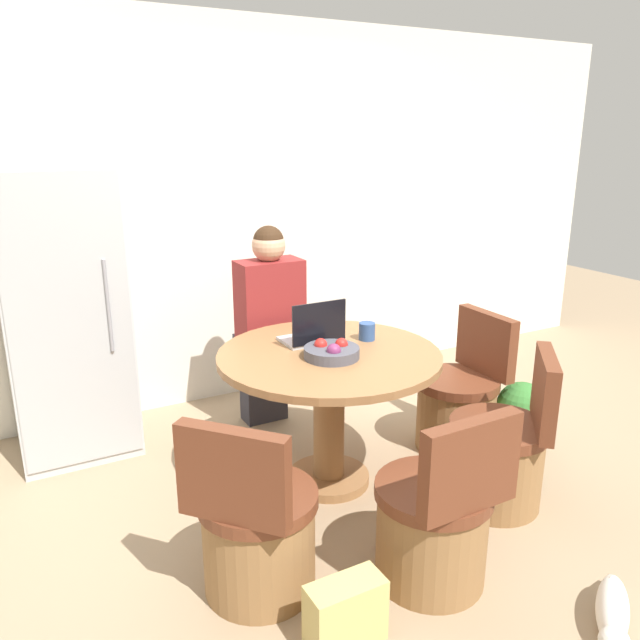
{
  "coord_description": "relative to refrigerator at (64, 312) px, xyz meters",
  "views": [
    {
      "loc": [
        -1.45,
        -2.49,
        1.86
      ],
      "look_at": [
        0.05,
        0.27,
        0.91
      ],
      "focal_mm": 35.0,
      "sensor_mm": 36.0,
      "label": 1
    }
  ],
  "objects": [
    {
      "name": "ground_plane",
      "position": [
        1.1,
        -1.26,
        -0.86
      ],
      "size": [
        12.0,
        12.0,
        0.0
      ],
      "primitive_type": "plane",
      "color": "#9E8466"
    },
    {
      "name": "refrigerator",
      "position": [
        0.0,
        0.0,
        0.0
      ],
      "size": [
        0.66,
        0.64,
        1.73
      ],
      "color": "silver",
      "rests_on": "ground_plane"
    },
    {
      "name": "person_seated",
      "position": [
        1.16,
        -0.28,
        -0.14
      ],
      "size": [
        0.4,
        0.37,
        1.32
      ],
      "rotation": [
        0.0,
        0.0,
        3.14
      ],
      "color": "#2D2D38",
      "rests_on": "ground_plane"
    },
    {
      "name": "chair_near_right_corner",
      "position": [
        1.82,
        -1.68,
        -0.59
      ],
      "size": [
        0.57,
        0.57,
        0.83
      ],
      "rotation": [
        0.0,
        0.0,
        -2.29
      ],
      "color": "olive",
      "rests_on": "ground_plane"
    },
    {
      "name": "cat",
      "position": [
        1.58,
        -2.56,
        -0.78
      ],
      "size": [
        0.42,
        0.35,
        0.16
      ],
      "rotation": [
        0.0,
        0.0,
        3.8
      ],
      "color": "white",
      "rests_on": "ground_plane"
    },
    {
      "name": "potted_plant",
      "position": [
        2.34,
        -1.33,
        -0.62
      ],
      "size": [
        0.3,
        0.3,
        0.44
      ],
      "color": "slate",
      "rests_on": "ground_plane"
    },
    {
      "name": "handbag",
      "position": [
        0.65,
        -2.1,
        -0.73
      ],
      "size": [
        0.3,
        0.14,
        0.26
      ],
      "color": "tan",
      "rests_on": "ground_plane"
    },
    {
      "name": "coffee_cup",
      "position": [
        1.43,
        -1.0,
        -0.05
      ],
      "size": [
        0.09,
        0.09,
        0.1
      ],
      "color": "#2D4C84",
      "rests_on": "dining_table"
    },
    {
      "name": "dining_table",
      "position": [
        1.15,
        -1.09,
        -0.29
      ],
      "size": [
        1.17,
        1.17,
        0.76
      ],
      "color": "olive",
      "rests_on": "ground_plane"
    },
    {
      "name": "wall_back",
      "position": [
        1.1,
        0.36,
        0.44
      ],
      "size": [
        7.0,
        0.06,
        2.6
      ],
      "color": "silver",
      "rests_on": "ground_plane"
    },
    {
      "name": "laptop",
      "position": [
        1.15,
        -0.91,
        -0.05
      ],
      "size": [
        0.32,
        0.21,
        0.24
      ],
      "rotation": [
        0.0,
        0.0,
        3.14
      ],
      "color": "#B7B7BC",
      "rests_on": "dining_table"
    },
    {
      "name": "chair_near_camera",
      "position": [
        1.16,
        -1.99,
        -0.59
      ],
      "size": [
        0.5,
        0.5,
        0.83
      ],
      "rotation": [
        0.0,
        0.0,
        -3.13
      ],
      "color": "olive",
      "rests_on": "ground_plane"
    },
    {
      "name": "fruit_bowl",
      "position": [
        1.12,
        -1.16,
        -0.07
      ],
      "size": [
        0.28,
        0.28,
        0.1
      ],
      "color": "#4C4C56",
      "rests_on": "dining_table"
    },
    {
      "name": "chair_right_side",
      "position": [
        2.05,
        -1.1,
        -0.59
      ],
      "size": [
        0.5,
        0.5,
        0.83
      ],
      "rotation": [
        0.0,
        0.0,
        -1.58
      ],
      "color": "olive",
      "rests_on": "ground_plane"
    },
    {
      "name": "chair_near_left_corner",
      "position": [
        0.47,
        -1.68,
        -0.59
      ],
      "size": [
        0.57,
        0.57,
        0.83
      ],
      "rotation": [
        0.0,
        0.0,
        2.29
      ],
      "color": "olive",
      "rests_on": "ground_plane"
    }
  ]
}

